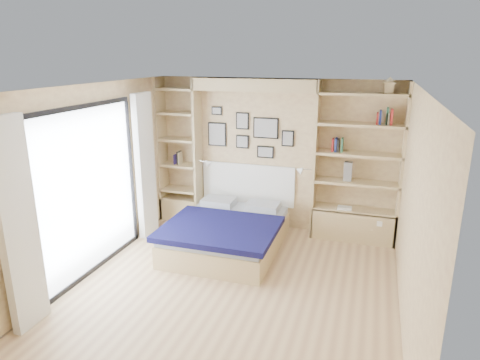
% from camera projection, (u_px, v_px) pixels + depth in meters
% --- Properties ---
extents(ground, '(4.50, 4.50, 0.00)m').
position_uv_depth(ground, '(231.00, 291.00, 5.37)').
color(ground, tan).
rests_on(ground, ground).
extents(room_shell, '(4.50, 4.50, 4.50)m').
position_uv_depth(room_shell, '(239.00, 175.00, 6.57)').
color(room_shell, beige).
rests_on(room_shell, ground).
extents(bed, '(1.62, 2.08, 1.07)m').
position_uv_depth(bed, '(228.00, 232.00, 6.49)').
color(bed, '#C8B481').
rests_on(bed, ground).
extents(photo_gallery, '(1.48, 0.02, 0.82)m').
position_uv_depth(photo_gallery, '(248.00, 133.00, 7.08)').
color(photo_gallery, black).
rests_on(photo_gallery, ground).
extents(reading_lamps, '(1.92, 0.12, 0.15)m').
position_uv_depth(reading_lamps, '(253.00, 166.00, 6.98)').
color(reading_lamps, silver).
rests_on(reading_lamps, ground).
extents(shelf_decor, '(3.52, 0.23, 2.03)m').
position_uv_depth(shelf_decor, '(340.00, 134.00, 6.48)').
color(shelf_decor, '#A51E1E').
rests_on(shelf_decor, ground).
extents(deck, '(3.20, 4.00, 0.05)m').
position_uv_depth(deck, '(5.00, 252.00, 6.42)').
color(deck, '#766557').
rests_on(deck, ground).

